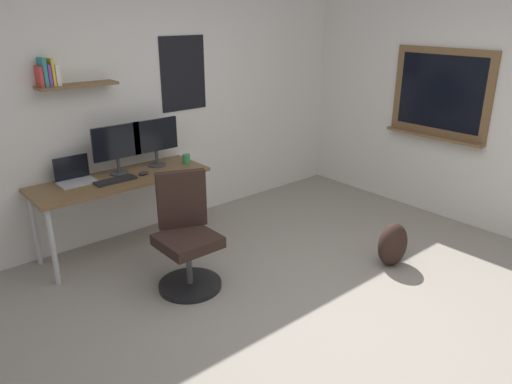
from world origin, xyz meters
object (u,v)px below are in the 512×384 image
laptop (75,176)px  computer_mouse (144,173)px  monitor_secondary (156,139)px  office_chair (186,240)px  monitor_primary (117,146)px  backpack (393,244)px  desk (121,185)px  coffee_mug (186,159)px  keyboard (116,180)px

laptop → computer_mouse: laptop is taller
monitor_secondary → office_chair: bearing=-108.5°
monitor_secondary → monitor_primary: bearing=180.0°
monitor_primary → monitor_secondary: bearing=0.0°
monitor_primary → office_chair: bearing=-86.8°
laptop → monitor_primary: size_ratio=0.67×
backpack → computer_mouse: bearing=129.8°
desk → laptop: (-0.36, 0.14, 0.13)m
monitor_primary → backpack: size_ratio=1.16×
laptop → backpack: (2.03, -1.98, -0.58)m
office_chair → coffee_mug: bearing=56.4°
laptop → backpack: size_ratio=0.78×
monitor_primary → backpack: (1.63, -1.93, -0.79)m
monitor_secondary → keyboard: size_ratio=1.25×
monitor_primary → keyboard: 0.33m
laptop → monitor_secondary: monitor_secondary is taller
desk → monitor_secondary: bearing=11.9°
office_chair → keyboard: bearing=101.7°
laptop → keyboard: 0.35m
desk → monitor_secondary: 0.56m
coffee_mug → backpack: size_ratio=0.23×
monitor_secondary → laptop: bearing=176.6°
monitor_primary → keyboard: size_ratio=1.25×
laptop → monitor_secondary: 0.83m
monitor_secondary → desk: bearing=-168.1°
keyboard → computer_mouse: bearing=0.0°
desk → office_chair: (0.10, -0.93, -0.24)m
monitor_secondary → backpack: (1.23, -1.93, -0.79)m
office_chair → laptop: (-0.46, 1.07, 0.37)m
monitor_secondary → coffee_mug: (0.26, -0.11, -0.22)m
computer_mouse → coffee_mug: size_ratio=1.13×
monitor_primary → computer_mouse: 0.34m
office_chair → coffee_mug: size_ratio=10.33×
office_chair → keyboard: office_chair is taller
monitor_primary → computer_mouse: bearing=-45.9°
office_chair → backpack: bearing=-30.0°
monitor_primary → monitor_secondary: same height
monitor_primary → monitor_secondary: 0.40m
office_chair → computer_mouse: (0.10, 0.86, 0.33)m
office_chair → keyboard: size_ratio=2.57×
monitor_secondary → computer_mouse: (-0.24, -0.16, -0.25)m
coffee_mug → backpack: bearing=-61.9°
desk → computer_mouse: (0.20, -0.07, 0.09)m
laptop → backpack: 2.89m
laptop → monitor_secondary: bearing=-3.4°
desk → keyboard: 0.13m
desk → monitor_secondary: (0.44, 0.09, 0.34)m
office_chair → backpack: (1.57, -0.91, -0.21)m
desk → monitor_secondary: monitor_secondary is taller
desk → laptop: size_ratio=5.17×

